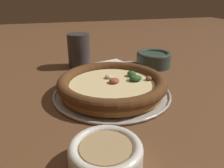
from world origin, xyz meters
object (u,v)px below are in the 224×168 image
(pizza, at_px, (112,84))
(drinking_cup, at_px, (79,51))
(napkin, at_px, (113,65))
(fork, at_px, (109,63))
(bowl_far, at_px, (154,59))
(pizza_tray, at_px, (112,93))
(bowl_near, at_px, (106,155))

(pizza, height_order, drinking_cup, drinking_cup)
(drinking_cup, bearing_deg, napkin, 76.03)
(napkin, relative_size, fork, 0.88)
(bowl_far, distance_m, drinking_cup, 0.27)
(pizza_tray, xyz_separation_m, drinking_cup, (-0.25, -0.05, 0.05))
(bowl_far, bearing_deg, pizza_tray, -48.36)
(pizza, bearing_deg, drinking_cup, -169.02)
(pizza, xyz_separation_m, napkin, (-0.22, 0.07, -0.02))
(drinking_cup, distance_m, napkin, 0.13)
(pizza_tray, relative_size, bowl_near, 2.72)
(fork, bearing_deg, drinking_cup, -2.69)
(pizza, bearing_deg, bowl_far, 131.71)
(drinking_cup, distance_m, fork, 0.12)
(pizza, distance_m, drinking_cup, 0.26)
(fork, bearing_deg, napkin, 105.08)
(pizza, bearing_deg, fork, 166.57)
(pizza, bearing_deg, bowl_near, -18.02)
(pizza_tray, xyz_separation_m, fork, (-0.25, 0.06, -0.00))
(napkin, distance_m, fork, 0.03)
(drinking_cup, relative_size, fork, 0.69)
(pizza, xyz_separation_m, bowl_far, (-0.18, 0.21, -0.00))
(bowl_far, bearing_deg, napkin, -106.83)
(bowl_near, relative_size, drinking_cup, 0.96)
(pizza, bearing_deg, napkin, 163.04)
(pizza_tray, xyz_separation_m, bowl_far, (-0.18, 0.21, 0.02))
(napkin, bearing_deg, bowl_near, -17.52)
(bowl_near, xyz_separation_m, bowl_far, (-0.43, 0.29, 0.00))
(bowl_far, xyz_separation_m, drinking_cup, (-0.07, -0.26, 0.03))
(bowl_near, bearing_deg, pizza_tray, 162.10)
(pizza_tray, distance_m, napkin, 0.24)
(bowl_near, relative_size, fork, 0.66)
(pizza_tray, xyz_separation_m, napkin, (-0.23, 0.07, 0.00))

